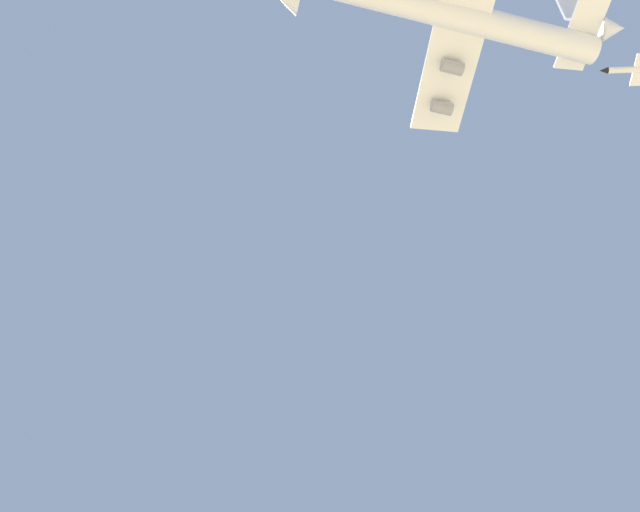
# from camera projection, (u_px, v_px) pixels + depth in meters

# --- Properties ---
(carrier_jet) EXTENTS (57.78, 64.32, 21.21)m
(carrier_jet) POSITION_uv_depth(u_px,v_px,m) (459.00, 16.00, 156.36)
(carrier_jet) COLOR white
(chase_jet_lead) EXTENTS (10.80, 14.30, 4.00)m
(chase_jet_lead) POSITION_uv_depth(u_px,v_px,m) (636.00, 69.00, 165.45)
(chase_jet_lead) COLOR silver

